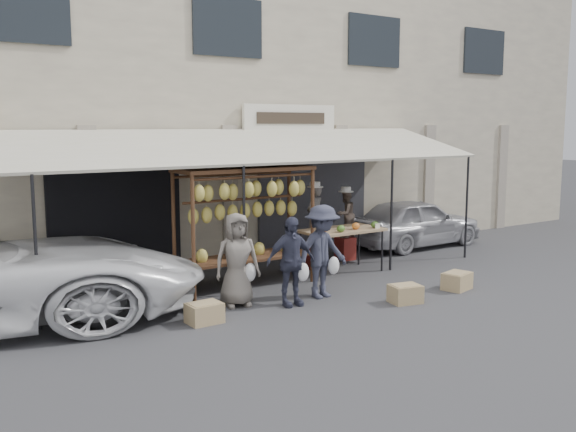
{
  "coord_description": "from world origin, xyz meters",
  "views": [
    {
      "loc": [
        -6.57,
        -8.51,
        2.99
      ],
      "look_at": [
        0.1,
        1.4,
        1.3
      ],
      "focal_mm": 40.0,
      "sensor_mm": 36.0,
      "label": 1
    }
  ],
  "objects_px": {
    "produce_table": "(343,231)",
    "vendor_left": "(315,215)",
    "crate_near_a": "(405,294)",
    "crate_near_b": "(457,281)",
    "customer_mid": "(291,261)",
    "vendor_right": "(346,214)",
    "customer_left": "(237,260)",
    "banana_rack": "(247,203)",
    "customer_right": "(322,252)",
    "crate_far": "(204,313)",
    "sedan": "(415,222)"
  },
  "relations": [
    {
      "from": "crate_near_b",
      "to": "vendor_left",
      "type": "bearing_deg",
      "value": 111.72
    },
    {
      "from": "customer_mid",
      "to": "crate_far",
      "type": "bearing_deg",
      "value": -171.88
    },
    {
      "from": "crate_far",
      "to": "sedan",
      "type": "bearing_deg",
      "value": 20.59
    },
    {
      "from": "customer_right",
      "to": "crate_far",
      "type": "relative_size",
      "value": 3.18
    },
    {
      "from": "crate_near_b",
      "to": "sedan",
      "type": "xyz_separation_m",
      "value": [
        2.38,
        3.46,
        0.46
      ]
    },
    {
      "from": "produce_table",
      "to": "crate_far",
      "type": "xyz_separation_m",
      "value": [
        -3.87,
        -1.46,
        -0.71
      ]
    },
    {
      "from": "customer_left",
      "to": "crate_near_a",
      "type": "xyz_separation_m",
      "value": [
        2.46,
        -1.44,
        -0.63
      ]
    },
    {
      "from": "produce_table",
      "to": "vendor_left",
      "type": "bearing_deg",
      "value": 111.31
    },
    {
      "from": "vendor_right",
      "to": "customer_right",
      "type": "distance_m",
      "value": 3.27
    },
    {
      "from": "customer_left",
      "to": "banana_rack",
      "type": "bearing_deg",
      "value": 63.32
    },
    {
      "from": "crate_near_b",
      "to": "customer_left",
      "type": "bearing_deg",
      "value": 161.17
    },
    {
      "from": "produce_table",
      "to": "crate_far",
      "type": "relative_size",
      "value": 3.31
    },
    {
      "from": "banana_rack",
      "to": "sedan",
      "type": "height_order",
      "value": "banana_rack"
    },
    {
      "from": "crate_far",
      "to": "sedan",
      "type": "relative_size",
      "value": 0.14
    },
    {
      "from": "customer_mid",
      "to": "sedan",
      "type": "distance_m",
      "value": 6.1
    },
    {
      "from": "customer_mid",
      "to": "crate_far",
      "type": "distance_m",
      "value": 1.74
    },
    {
      "from": "customer_left",
      "to": "customer_mid",
      "type": "bearing_deg",
      "value": -21.78
    },
    {
      "from": "crate_far",
      "to": "customer_mid",
      "type": "bearing_deg",
      "value": 2.26
    },
    {
      "from": "crate_near_b",
      "to": "sedan",
      "type": "bearing_deg",
      "value": 55.46
    },
    {
      "from": "vendor_right",
      "to": "crate_near_a",
      "type": "relative_size",
      "value": 2.09
    },
    {
      "from": "vendor_left",
      "to": "customer_mid",
      "type": "height_order",
      "value": "vendor_left"
    },
    {
      "from": "banana_rack",
      "to": "vendor_left",
      "type": "bearing_deg",
      "value": 15.65
    },
    {
      "from": "crate_far",
      "to": "customer_right",
      "type": "bearing_deg",
      "value": 4.3
    },
    {
      "from": "vendor_right",
      "to": "customer_left",
      "type": "relative_size",
      "value": 0.68
    },
    {
      "from": "customer_right",
      "to": "crate_near_b",
      "type": "bearing_deg",
      "value": -27.26
    },
    {
      "from": "crate_near_b",
      "to": "crate_far",
      "type": "height_order",
      "value": "crate_near_b"
    },
    {
      "from": "crate_near_a",
      "to": "customer_mid",
      "type": "bearing_deg",
      "value": 150.69
    },
    {
      "from": "vendor_right",
      "to": "crate_near_b",
      "type": "height_order",
      "value": "vendor_right"
    },
    {
      "from": "crate_near_a",
      "to": "crate_near_b",
      "type": "distance_m",
      "value": 1.43
    },
    {
      "from": "produce_table",
      "to": "vendor_left",
      "type": "relative_size",
      "value": 1.35
    },
    {
      "from": "produce_table",
      "to": "customer_left",
      "type": "relative_size",
      "value": 1.09
    },
    {
      "from": "vendor_right",
      "to": "produce_table",
      "type": "bearing_deg",
      "value": 36.88
    },
    {
      "from": "crate_near_b",
      "to": "sedan",
      "type": "distance_m",
      "value": 4.22
    },
    {
      "from": "banana_rack",
      "to": "sedan",
      "type": "relative_size",
      "value": 0.72
    },
    {
      "from": "customer_left",
      "to": "crate_far",
      "type": "bearing_deg",
      "value": -137.06
    },
    {
      "from": "customer_mid",
      "to": "crate_near_b",
      "type": "xyz_separation_m",
      "value": [
        3.13,
        -0.84,
        -0.59
      ]
    },
    {
      "from": "customer_mid",
      "to": "crate_near_a",
      "type": "xyz_separation_m",
      "value": [
        1.71,
        -0.96,
        -0.6
      ]
    },
    {
      "from": "customer_left",
      "to": "crate_near_b",
      "type": "xyz_separation_m",
      "value": [
        3.88,
        -1.32,
        -0.63
      ]
    },
    {
      "from": "customer_mid",
      "to": "sedan",
      "type": "height_order",
      "value": "customer_mid"
    },
    {
      "from": "customer_mid",
      "to": "crate_near_b",
      "type": "height_order",
      "value": "customer_mid"
    },
    {
      "from": "vendor_right",
      "to": "crate_near_b",
      "type": "distance_m",
      "value": 3.33
    },
    {
      "from": "banana_rack",
      "to": "sedan",
      "type": "bearing_deg",
      "value": 11.75
    },
    {
      "from": "crate_near_a",
      "to": "vendor_right",
      "type": "bearing_deg",
      "value": 67.41
    },
    {
      "from": "produce_table",
      "to": "sedan",
      "type": "height_order",
      "value": "sedan"
    },
    {
      "from": "vendor_left",
      "to": "crate_near_b",
      "type": "bearing_deg",
      "value": 91.75
    },
    {
      "from": "banana_rack",
      "to": "crate_near_b",
      "type": "xyz_separation_m",
      "value": [
        3.11,
        -2.32,
        -1.42
      ]
    },
    {
      "from": "vendor_left",
      "to": "crate_far",
      "type": "distance_m",
      "value": 4.3
    },
    {
      "from": "banana_rack",
      "to": "customer_right",
      "type": "height_order",
      "value": "banana_rack"
    },
    {
      "from": "banana_rack",
      "to": "vendor_right",
      "type": "xyz_separation_m",
      "value": [
        3.07,
        0.9,
        -0.54
      ]
    },
    {
      "from": "sedan",
      "to": "vendor_left",
      "type": "bearing_deg",
      "value": 99.31
    }
  ]
}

